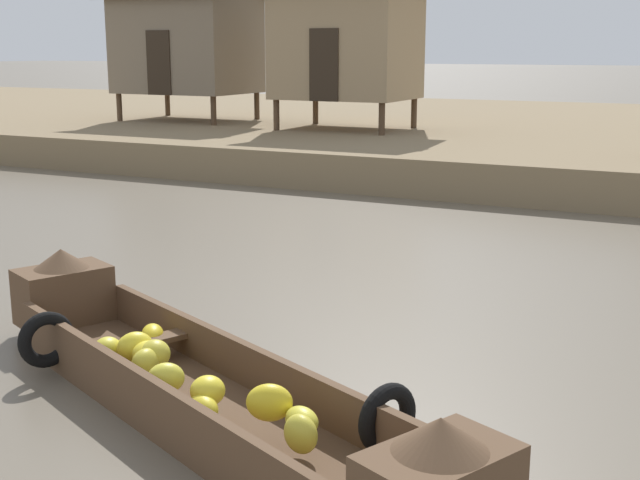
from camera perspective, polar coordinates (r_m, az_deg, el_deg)
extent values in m
plane|color=#665B4C|center=(10.82, 2.34, -2.86)|extent=(300.00, 300.00, 0.00)
cube|color=#7F6B4C|center=(26.07, 17.08, 6.62)|extent=(160.00, 20.00, 0.78)
cube|color=brown|center=(7.10, -8.18, -11.00)|extent=(4.72, 2.90, 0.12)
cube|color=brown|center=(7.26, -4.88, -8.31)|extent=(4.31, 2.01, 0.37)
cube|color=brown|center=(6.79, -11.85, -10.05)|extent=(4.31, 2.01, 0.37)
cone|color=brown|center=(4.92, 8.05, -12.74)|extent=(0.74, 0.74, 0.20)
cube|color=brown|center=(9.22, -16.77, -3.53)|extent=(0.89, 1.06, 0.58)
cone|color=brown|center=(9.13, -16.93, -1.19)|extent=(0.74, 0.74, 0.20)
cube|color=brown|center=(7.83, -12.07, -6.81)|extent=(0.58, 0.95, 0.05)
torus|color=black|center=(6.18, 4.54, -11.80)|extent=(0.32, 0.52, 0.52)
torus|color=black|center=(8.09, -17.83, -6.37)|extent=(0.32, 0.52, 0.52)
ellipsoid|color=yellow|center=(6.41, -7.82, -11.08)|extent=(0.35, 0.31, 0.20)
ellipsoid|color=gold|center=(5.80, -1.30, -12.84)|extent=(0.30, 0.25, 0.27)
ellipsoid|color=yellow|center=(7.65, -12.37, -6.87)|extent=(0.32, 0.28, 0.19)
ellipsoid|color=yellow|center=(7.68, -14.04, -7.12)|extent=(0.24, 0.27, 0.22)
ellipsoid|color=yellow|center=(6.19, -3.40, -10.80)|extent=(0.40, 0.34, 0.28)
ellipsoid|color=yellow|center=(6.07, -1.23, -11.97)|extent=(0.35, 0.31, 0.19)
ellipsoid|color=gold|center=(7.31, -10.98, -7.50)|extent=(0.33, 0.33, 0.24)
ellipsoid|color=yellow|center=(6.50, -7.53, -9.97)|extent=(0.34, 0.34, 0.23)
ellipsoid|color=yellow|center=(7.48, -12.25, -7.03)|extent=(0.37, 0.39, 0.27)
ellipsoid|color=yellow|center=(6.80, -10.27, -9.09)|extent=(0.36, 0.35, 0.25)
ellipsoid|color=gold|center=(7.20, -11.61, -8.10)|extent=(0.21, 0.27, 0.25)
ellipsoid|color=yellow|center=(8.04, -11.13, -6.21)|extent=(0.35, 0.36, 0.19)
ellipsoid|color=yellow|center=(7.36, -11.46, -7.46)|extent=(0.28, 0.28, 0.21)
cylinder|color=#4C3826|center=(26.34, -13.27, 8.64)|extent=(0.16, 0.16, 0.82)
cylinder|color=#4C3826|center=(24.36, -7.14, 8.58)|extent=(0.16, 0.16, 0.82)
cylinder|color=#4C3826|center=(28.22, -10.17, 9.03)|extent=(0.16, 0.16, 0.82)
cylinder|color=#4C3826|center=(26.37, -4.25, 8.95)|extent=(0.16, 0.16, 0.82)
cube|color=#7A6B56|center=(26.22, -8.90, 12.86)|extent=(3.74, 2.78, 2.89)
cube|color=#2D2319|center=(25.08, -10.75, 11.56)|extent=(0.80, 0.04, 1.80)
cylinder|color=#4C3826|center=(22.74, -2.93, 8.36)|extent=(0.16, 0.16, 0.81)
cylinder|color=#4C3826|center=(21.43, 4.15, 8.08)|extent=(0.16, 0.16, 0.81)
cylinder|color=#4C3826|center=(24.76, -0.30, 8.73)|extent=(0.16, 0.16, 0.81)
cylinder|color=#4C3826|center=(23.57, 6.31, 8.45)|extent=(0.16, 0.16, 0.81)
cube|color=#9E8460|center=(23.02, 1.80, 13.02)|extent=(3.40, 2.70, 2.89)
cube|color=#2D2319|center=(21.79, 0.25, 11.62)|extent=(0.80, 0.04, 1.80)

